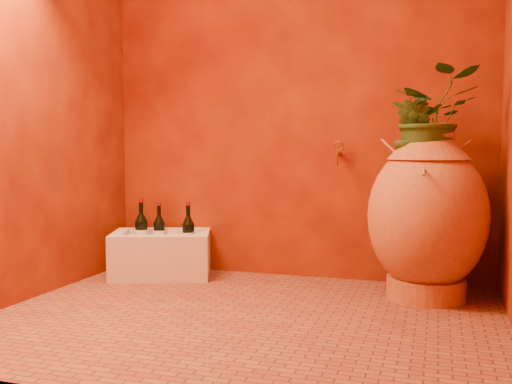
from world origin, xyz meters
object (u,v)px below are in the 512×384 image
(wine_bottle_b, at_px, (159,232))
(amphora, at_px, (427,216))
(wine_bottle_a, at_px, (188,235))
(stone_basin, at_px, (161,255))
(wine_bottle_c, at_px, (141,232))
(wall_tap, at_px, (338,152))

(wine_bottle_b, bearing_deg, amphora, -4.93)
(amphora, relative_size, wine_bottle_a, 2.79)
(wine_bottle_a, height_order, wine_bottle_b, wine_bottle_a)
(amphora, xyz_separation_m, stone_basin, (-1.67, 0.07, -0.33))
(amphora, height_order, wine_bottle_b, amphora)
(wine_bottle_c, bearing_deg, wine_bottle_b, 40.34)
(stone_basin, bearing_deg, wine_bottle_a, 4.87)
(stone_basin, xyz_separation_m, wall_tap, (1.12, 0.20, 0.68))
(stone_basin, height_order, wine_bottle_b, wine_bottle_b)
(wine_bottle_b, relative_size, wall_tap, 2.05)
(wine_bottle_a, relative_size, wine_bottle_b, 1.05)
(wine_bottle_c, bearing_deg, stone_basin, -1.03)
(stone_basin, relative_size, wine_bottle_c, 2.11)
(amphora, relative_size, wine_bottle_b, 2.93)
(wine_bottle_b, height_order, wine_bottle_c, wine_bottle_c)
(stone_basin, relative_size, wine_bottle_b, 2.30)
(wine_bottle_a, bearing_deg, amphora, -3.26)
(wine_bottle_c, height_order, wall_tap, wall_tap)
(stone_basin, bearing_deg, wine_bottle_c, 178.97)
(amphora, distance_m, wine_bottle_a, 1.50)
(stone_basin, height_order, wine_bottle_a, wine_bottle_a)
(wine_bottle_a, bearing_deg, wine_bottle_b, 165.18)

